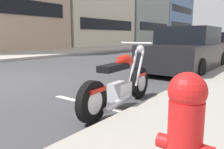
{
  "coord_description": "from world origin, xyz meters",
  "views": [
    {
      "loc": [
        -2.94,
        -6.06,
        1.22
      ],
      "look_at": [
        0.2,
        -3.75,
        0.55
      ],
      "focal_mm": 36.33,
      "sensor_mm": 36.0,
      "label": 1
    }
  ],
  "objects_px": {
    "parked_motorcycle": "(121,84)",
    "crossing_truck": "(204,38)",
    "fire_hydrant": "(185,135)",
    "parked_car_across_street": "(222,46)",
    "parked_car_second_in_row": "(187,51)",
    "car_opposite_curb": "(171,41)"
  },
  "relations": [
    {
      "from": "parked_motorcycle",
      "to": "crossing_truck",
      "type": "xyz_separation_m",
      "value": [
        28.91,
        6.12,
        0.51
      ]
    },
    {
      "from": "parked_motorcycle",
      "to": "crossing_truck",
      "type": "distance_m",
      "value": 29.55
    },
    {
      "from": "crossing_truck",
      "to": "fire_hydrant",
      "type": "relative_size",
      "value": 5.8
    },
    {
      "from": "parked_car_across_street",
      "to": "crossing_truck",
      "type": "bearing_deg",
      "value": 14.21
    },
    {
      "from": "parked_car_across_street",
      "to": "crossing_truck",
      "type": "height_order",
      "value": "crossing_truck"
    },
    {
      "from": "parked_motorcycle",
      "to": "parked_car_across_street",
      "type": "relative_size",
      "value": 0.46
    },
    {
      "from": "parked_car_second_in_row",
      "to": "fire_hydrant",
      "type": "distance_m",
      "value": 6.8
    },
    {
      "from": "crossing_truck",
      "to": "parked_motorcycle",
      "type": "bearing_deg",
      "value": 106.66
    },
    {
      "from": "fire_hydrant",
      "to": "crossing_truck",
      "type": "bearing_deg",
      "value": 14.25
    },
    {
      "from": "parked_car_across_street",
      "to": "car_opposite_curb",
      "type": "distance_m",
      "value": 12.34
    },
    {
      "from": "parked_motorcycle",
      "to": "fire_hydrant",
      "type": "height_order",
      "value": "parked_motorcycle"
    },
    {
      "from": "parked_car_across_street",
      "to": "car_opposite_curb",
      "type": "bearing_deg",
      "value": 31.47
    },
    {
      "from": "crossing_truck",
      "to": "car_opposite_curb",
      "type": "bearing_deg",
      "value": 86.25
    },
    {
      "from": "parked_car_second_in_row",
      "to": "crossing_truck",
      "type": "xyz_separation_m",
      "value": [
        24.18,
        5.68,
        0.23
      ]
    },
    {
      "from": "parked_motorcycle",
      "to": "car_opposite_curb",
      "type": "bearing_deg",
      "value": 15.09
    },
    {
      "from": "crossing_truck",
      "to": "car_opposite_curb",
      "type": "relative_size",
      "value": 1.13
    },
    {
      "from": "parked_motorcycle",
      "to": "fire_hydrant",
      "type": "relative_size",
      "value": 2.51
    },
    {
      "from": "car_opposite_curb",
      "to": "crossing_truck",
      "type": "bearing_deg",
      "value": 173.87
    },
    {
      "from": "crossing_truck",
      "to": "car_opposite_curb",
      "type": "xyz_separation_m",
      "value": [
        -8.37,
        1.25,
        -0.26
      ]
    },
    {
      "from": "crossing_truck",
      "to": "parked_car_second_in_row",
      "type": "bearing_deg",
      "value": 107.93
    },
    {
      "from": "parked_car_second_in_row",
      "to": "car_opposite_curb",
      "type": "height_order",
      "value": "parked_car_second_in_row"
    },
    {
      "from": "parked_car_second_in_row",
      "to": "parked_car_across_street",
      "type": "bearing_deg",
      "value": -0.76
    }
  ]
}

